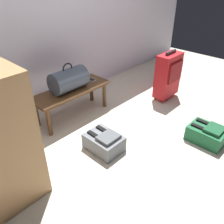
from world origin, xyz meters
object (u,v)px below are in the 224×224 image
suitcase_upright_red (168,75)px  backpack_grey (104,142)px  backpack_green (207,134)px  bench (72,93)px  duffel_bag_slate (69,80)px  cell_phone (91,79)px

suitcase_upright_red → backpack_grey: bearing=-174.2°
backpack_green → backpack_grey: bearing=140.0°
bench → backpack_grey: (-0.20, -0.75, -0.23)m
duffel_bag_slate → suitcase_upright_red: (1.25, -0.61, -0.15)m
suitcase_upright_red → duffel_bag_slate: bearing=154.0°
duffel_bag_slate → backpack_grey: 0.88m
duffel_bag_slate → backpack_grey: bearing=-103.2°
cell_phone → backpack_grey: bearing=-125.1°
bench → cell_phone: 0.36m
cell_phone → backpack_green: 1.57m
bench → cell_phone: cell_phone is taller
cell_phone → backpack_green: bearing=-78.2°
cell_phone → backpack_green: (0.31, -1.51, -0.29)m
duffel_bag_slate → backpack_green: size_ratio=1.16×
cell_phone → suitcase_upright_red: bearing=-36.1°
suitcase_upright_red → backpack_green: size_ratio=1.84×
duffel_bag_slate → suitcase_upright_red: size_ratio=0.63×
bench → backpack_grey: 0.81m
duffel_bag_slate → bench: bearing=0.0°
bench → suitcase_upright_red: suitcase_upright_red is taller
cell_phone → backpack_green: size_ratio=0.38×
bench → suitcase_upright_red: 1.37m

